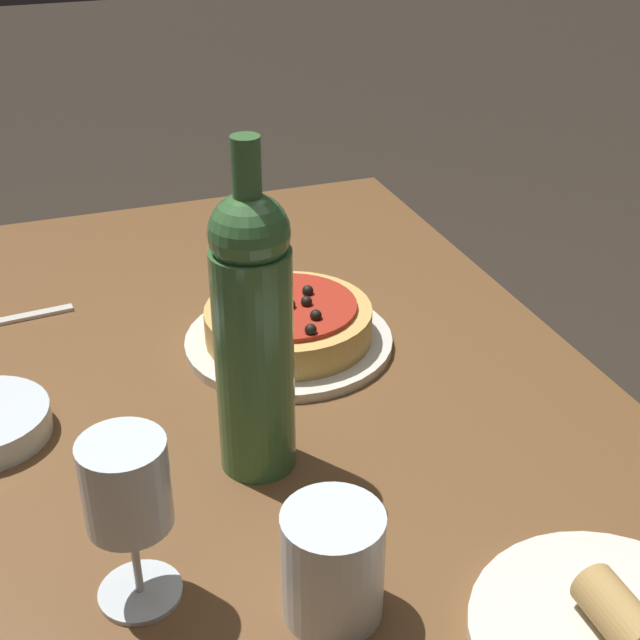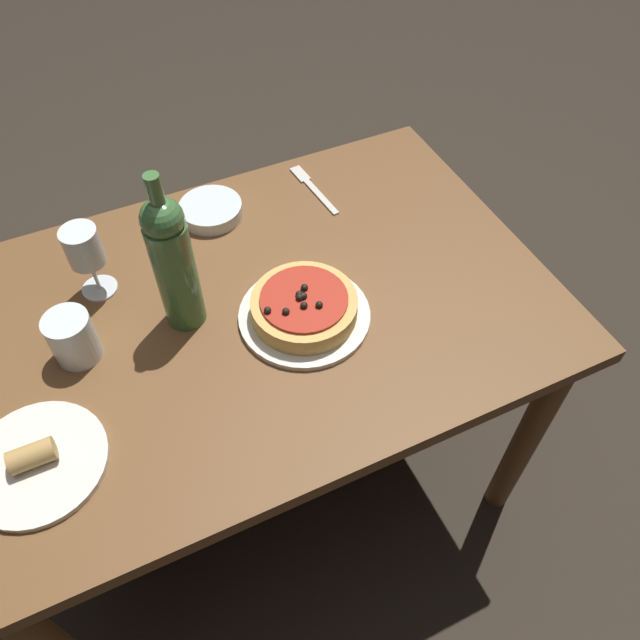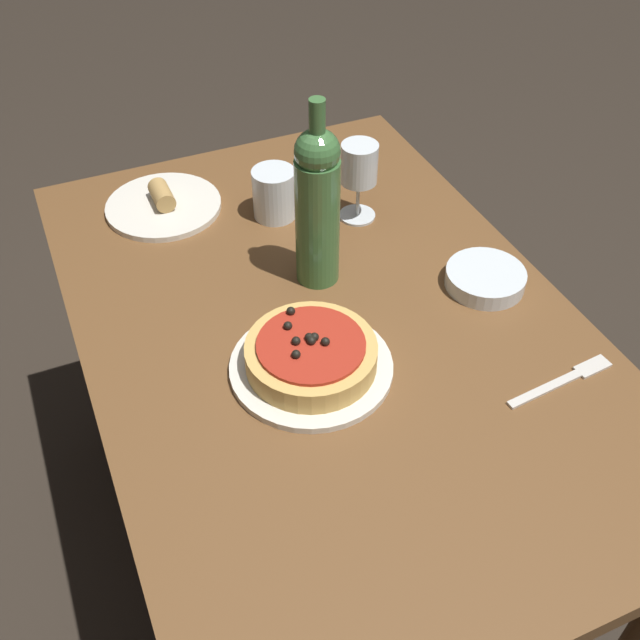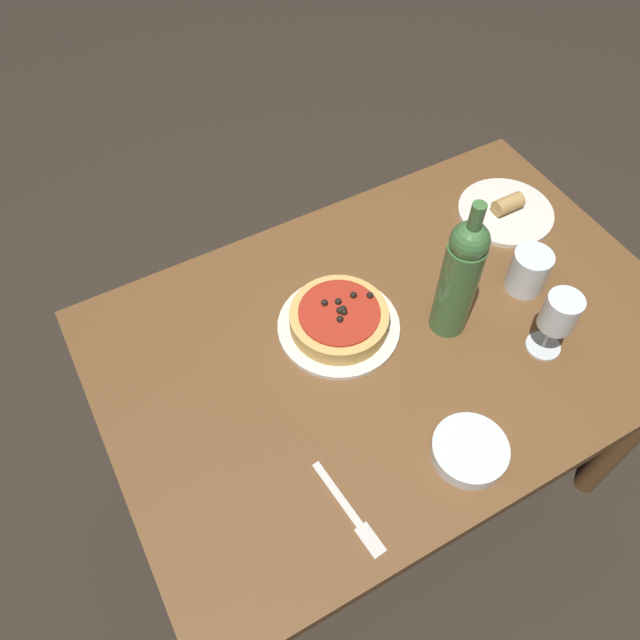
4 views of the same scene
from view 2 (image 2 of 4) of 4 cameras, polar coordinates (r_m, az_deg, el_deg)
The scene contains 10 objects.
ground_plane at distance 1.85m, azimuth -4.55°, elevation -13.64°, with size 14.00×14.00×0.00m, color #2D261E.
dining_table at distance 1.31m, azimuth -6.25°, elevation -1.72°, with size 1.20×0.80×0.73m.
dinner_plate at distance 1.21m, azimuth -1.43°, elevation 0.42°, with size 0.26×0.26×0.01m.
pizza at distance 1.19m, azimuth -1.46°, elevation 1.29°, with size 0.20×0.20×0.06m.
wine_glass at distance 1.26m, azimuth -20.76°, elevation 6.04°, with size 0.07×0.07×0.16m.
wine_bottle at distance 1.13m, azimuth -13.29°, elevation 5.24°, with size 0.08×0.08×0.34m.
water_cup at distance 1.20m, azimuth -21.68°, elevation -1.51°, with size 0.08×0.08×0.10m.
side_bowl at distance 1.43m, azimuth -9.95°, elevation 9.87°, with size 0.14×0.14×0.03m.
fork at distance 1.49m, azimuth -0.77°, elevation 12.09°, with size 0.04×0.20×0.00m.
side_plate at distance 1.13m, azimuth -24.48°, elevation -11.72°, with size 0.23×0.23×0.05m.
Camera 2 is at (-0.21, -0.78, 1.67)m, focal length 35.00 mm.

